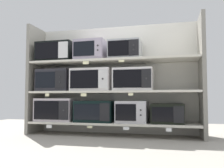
% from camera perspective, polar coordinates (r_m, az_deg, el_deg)
% --- Properties ---
extents(ground, '(6.38, 6.00, 0.02)m').
position_cam_1_polar(ground, '(2.51, -5.56, -15.56)').
color(ground, gray).
extents(back_panel, '(2.58, 0.04, 1.63)m').
position_cam_1_polar(back_panel, '(3.68, 0.93, 1.11)').
color(back_panel, beige).
rests_on(back_panel, ground).
extents(upright_left, '(0.05, 0.47, 1.63)m').
position_cam_1_polar(upright_left, '(3.90, -17.72, 1.01)').
color(upright_left, gray).
rests_on(upright_left, ground).
extents(upright_right, '(0.05, 0.47, 1.63)m').
position_cam_1_polar(upright_right, '(3.36, 20.69, 1.79)').
color(upright_right, gray).
rests_on(upright_right, ground).
extents(shelf_0, '(2.38, 0.47, 0.03)m').
position_cam_1_polar(shelf_0, '(3.44, 0.00, -9.28)').
color(shelf_0, beige).
rests_on(shelf_0, ground).
extents(microwave_0, '(0.57, 0.43, 0.33)m').
position_cam_1_polar(microwave_0, '(3.71, -12.93, -5.95)').
color(microwave_0, '#BFB3BB').
rests_on(microwave_0, shelf_0).
extents(microwave_1, '(0.54, 0.42, 0.30)m').
position_cam_1_polar(microwave_1, '(3.49, -3.92, -6.48)').
color(microwave_1, black).
rests_on(microwave_1, shelf_0).
extents(microwave_2, '(0.42, 0.41, 0.30)m').
position_cam_1_polar(microwave_2, '(3.36, 4.83, -6.58)').
color(microwave_2, '#B8B6BC').
rests_on(microwave_2, shelf_0).
extents(microwave_3, '(0.43, 0.37, 0.26)m').
position_cam_1_polar(microwave_3, '(3.33, 13.06, -6.86)').
color(microwave_3, black).
rests_on(microwave_3, shelf_0).
extents(price_tag_0, '(0.08, 0.00, 0.05)m').
position_cam_1_polar(price_tag_0, '(3.52, -14.75, -9.73)').
color(price_tag_0, white).
extents(price_tag_1, '(0.07, 0.00, 0.03)m').
position_cam_1_polar(price_tag_1, '(3.28, -5.32, -10.16)').
color(price_tag_1, beige).
extents(price_tag_2, '(0.08, 0.00, 0.04)m').
position_cam_1_polar(price_tag_2, '(3.16, 3.38, -10.51)').
color(price_tag_2, white).
extents(price_tag_3, '(0.07, 0.00, 0.04)m').
position_cam_1_polar(price_tag_3, '(3.11, 13.35, -10.57)').
color(price_tag_3, white).
extents(shelf_1, '(2.38, 0.47, 0.03)m').
position_cam_1_polar(shelf_1, '(3.42, 0.00, -1.92)').
color(shelf_1, beige).
extents(microwave_4, '(0.50, 0.38, 0.33)m').
position_cam_1_polar(microwave_4, '(3.73, -13.30, 0.77)').
color(microwave_4, '#28282F').
rests_on(microwave_4, shelf_1).
extents(microwave_5, '(0.58, 0.40, 0.32)m').
position_cam_1_polar(microwave_5, '(3.51, -4.69, 0.92)').
color(microwave_5, white).
rests_on(microwave_5, shelf_1).
extents(microwave_6, '(0.54, 0.43, 0.31)m').
position_cam_1_polar(microwave_6, '(3.37, 5.19, 1.01)').
color(microwave_6, silver).
rests_on(microwave_6, shelf_1).
extents(price_tag_4, '(0.06, 0.00, 0.04)m').
position_cam_1_polar(price_tag_4, '(3.52, -15.17, -2.51)').
color(price_tag_4, beige).
extents(price_tag_5, '(0.08, 0.00, 0.04)m').
position_cam_1_polar(price_tag_5, '(3.29, -6.77, -2.56)').
color(price_tag_5, beige).
extents(price_tag_6, '(0.07, 0.00, 0.04)m').
position_cam_1_polar(price_tag_6, '(3.13, 4.49, -2.45)').
color(price_tag_6, beige).
extents(shelf_2, '(2.38, 0.47, 0.03)m').
position_cam_1_polar(shelf_2, '(3.46, 0.00, 5.38)').
color(shelf_2, beige).
extents(microwave_7, '(0.55, 0.42, 0.29)m').
position_cam_1_polar(microwave_7, '(3.78, -12.88, 7.20)').
color(microwave_7, black).
rests_on(microwave_7, shelf_2).
extents(microwave_8, '(0.44, 0.43, 0.29)m').
position_cam_1_polar(microwave_8, '(3.57, -4.87, 7.76)').
color(microwave_8, '#A599AD').
rests_on(microwave_8, shelf_2).
extents(microwave_9, '(0.45, 0.37, 0.27)m').
position_cam_1_polar(microwave_9, '(3.45, 3.13, 7.98)').
color(microwave_9, '#A3A7AA').
rests_on(microwave_9, shelf_2).
extents(price_tag_7, '(0.09, 0.00, 0.04)m').
position_cam_1_polar(price_tag_7, '(3.32, -6.27, 5.06)').
color(price_tag_7, beige).
extents(price_tag_8, '(0.08, 0.00, 0.03)m').
position_cam_1_polar(price_tag_8, '(3.19, 2.27, 5.52)').
color(price_tag_8, beige).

